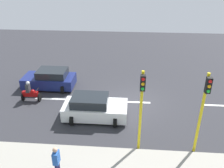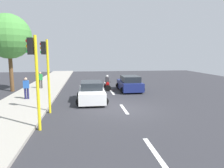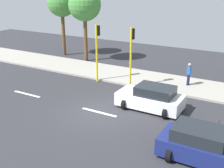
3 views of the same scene
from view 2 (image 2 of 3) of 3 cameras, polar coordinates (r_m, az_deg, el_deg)
ground_plane at (r=13.65m, az=3.41°, el=-7.29°), size 40.00×60.00×0.10m
sidewalk at (r=14.11m, az=-25.98°, el=-7.09°), size 4.00×60.00×0.15m
lane_stripe_far_north at (r=25.28m, az=-1.73°, el=0.18°), size 0.20×2.40×0.01m
lane_stripe_north at (r=19.41m, az=0.06°, el=-2.36°), size 0.20×2.40×0.01m
lane_stripe_mid at (r=13.63m, az=3.42°, el=-7.06°), size 0.20×2.40×0.01m
lane_stripe_south at (r=8.19m, az=11.80°, el=-18.15°), size 0.20×2.40×0.01m
car_dark_blue at (r=20.19m, az=5.00°, el=0.06°), size 2.37×3.98×1.52m
car_white at (r=15.69m, az=-5.77°, el=-2.38°), size 2.33×4.01×1.52m
motorcycle at (r=20.58m, az=-1.34°, el=0.06°), size 0.60×1.30×1.53m
pedestrian_near_signal at (r=17.14m, az=-22.99°, el=-0.91°), size 0.40×0.24×1.69m
pedestrian_by_tree at (r=22.01m, az=-19.50°, el=1.22°), size 0.40×0.24×1.69m
traffic_light_corner at (r=10.03m, az=-20.97°, el=3.78°), size 0.49×0.24×4.50m
traffic_light_midblock at (r=12.87m, az=-18.01°, el=4.84°), size 0.49×0.24×4.50m
street_tree_north at (r=22.04m, az=-27.11°, el=11.79°), size 4.22×4.22×7.41m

